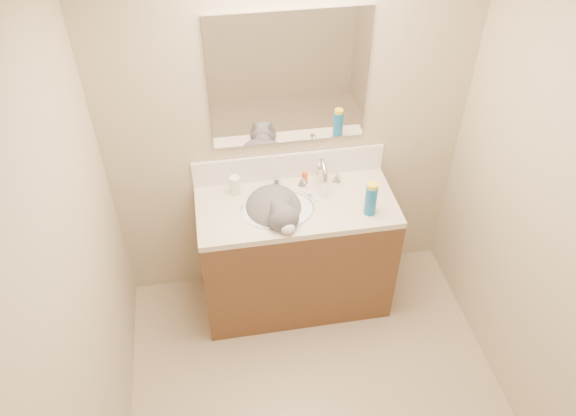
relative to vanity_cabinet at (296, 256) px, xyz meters
name	(u,v)px	position (x,y,z in m)	size (l,w,h in m)	color
room_shell	(342,243)	(0.00, -0.97, 1.08)	(2.24, 2.54, 2.52)	tan
vanity_cabinet	(296,256)	(0.00, 0.00, 0.00)	(1.20, 0.55, 0.82)	brown
counter_slab	(296,206)	(0.00, 0.00, 0.43)	(1.20, 0.55, 0.04)	beige
basin	(278,218)	(-0.12, -0.03, 0.38)	(0.45, 0.36, 0.14)	white
faucet	(321,176)	(0.18, 0.14, 0.54)	(0.28, 0.20, 0.21)	silver
cat	(276,212)	(-0.13, -0.03, 0.44)	(0.44, 0.51, 0.35)	#524F52
backsplash	(289,166)	(0.00, 0.26, 0.54)	(1.20, 0.02, 0.18)	white
mirror	(289,81)	(0.00, 0.26, 1.13)	(0.90, 0.02, 0.80)	white
pill_bottle	(235,185)	(-0.35, 0.17, 0.51)	(0.06, 0.06, 0.12)	white
pill_label	(235,187)	(-0.35, 0.17, 0.49)	(0.06, 0.06, 0.04)	orange
silver_jar	(277,181)	(-0.09, 0.20, 0.48)	(0.05, 0.05, 0.05)	#B7B7BC
amber_bottle	(305,178)	(0.09, 0.19, 0.49)	(0.04, 0.04, 0.09)	#DC4D19
toothbrush	(310,195)	(0.10, 0.06, 0.45)	(0.01, 0.14, 0.01)	white
toothbrush_head	(310,195)	(0.10, 0.06, 0.46)	(0.02, 0.03, 0.02)	#6997DF
spray_can	(371,200)	(0.41, -0.15, 0.55)	(0.07, 0.07, 0.19)	#1867A8
spray_cap	(372,186)	(0.41, -0.15, 0.65)	(0.06, 0.06, 0.04)	yellow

